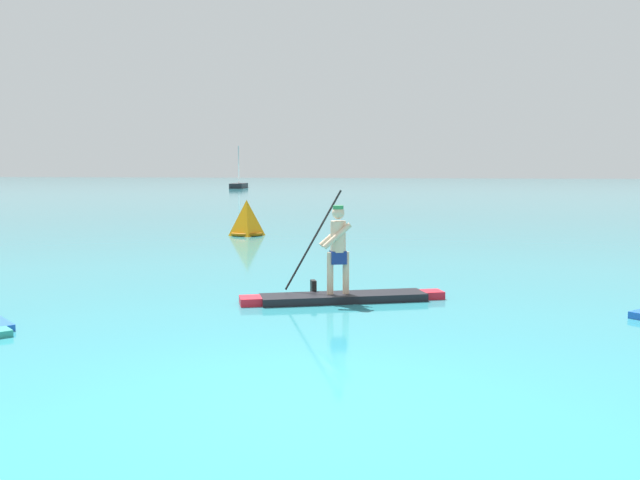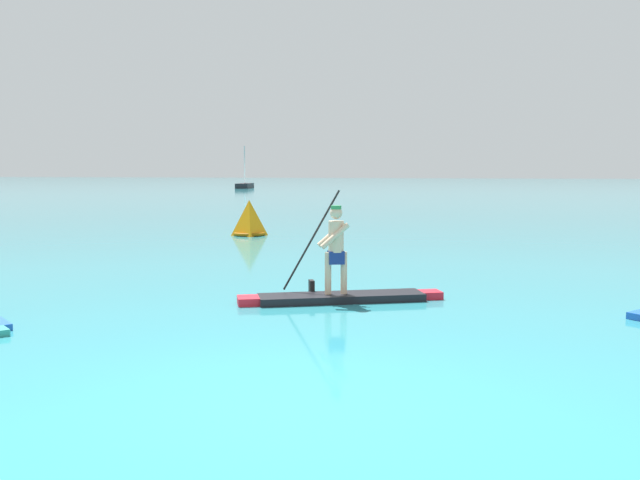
% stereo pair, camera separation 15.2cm
% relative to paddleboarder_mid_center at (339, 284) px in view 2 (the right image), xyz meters
% --- Properties ---
extents(ground, '(440.00, 440.00, 0.00)m').
position_rel_paddleboarder_mid_center_xyz_m(ground, '(1.20, -5.40, -0.29)').
color(ground, teal).
extents(paddleboarder_mid_center, '(3.29, 2.04, 1.90)m').
position_rel_paddleboarder_mid_center_xyz_m(paddleboarder_mid_center, '(0.00, 0.00, 0.00)').
color(paddleboarder_mid_center, black).
rests_on(paddleboarder_mid_center, ground).
extents(race_marker_buoy, '(1.21, 1.21, 1.23)m').
position_rel_paddleboarder_mid_center_xyz_m(race_marker_buoy, '(-6.35, 10.53, 0.25)').
color(race_marker_buoy, orange).
rests_on(race_marker_buoy, ground).
extents(sailboat_left_horizon, '(3.36, 6.62, 5.62)m').
position_rel_paddleboarder_mid_center_xyz_m(sailboat_left_horizon, '(-34.77, 72.66, 0.34)').
color(sailboat_left_horizon, black).
rests_on(sailboat_left_horizon, ground).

